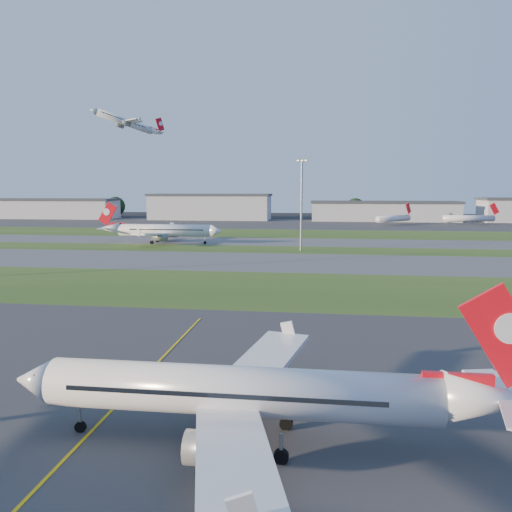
% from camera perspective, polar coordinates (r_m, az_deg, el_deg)
% --- Properties ---
extents(ground, '(700.00, 700.00, 0.00)m').
position_cam_1_polar(ground, '(43.29, -23.35, -16.45)').
color(ground, black).
rests_on(ground, ground).
extents(apron_near, '(300.00, 70.00, 0.01)m').
position_cam_1_polar(apron_near, '(43.29, -23.35, -16.44)').
color(apron_near, '#333335').
rests_on(apron_near, ground).
extents(grass_strip_a, '(300.00, 34.00, 0.01)m').
position_cam_1_polar(grass_strip_a, '(89.89, -6.09, -3.52)').
color(grass_strip_a, '#2C4918').
rests_on(grass_strip_a, ground).
extents(taxiway_a, '(300.00, 32.00, 0.01)m').
position_cam_1_polar(taxiway_a, '(121.75, -2.41, -0.59)').
color(taxiway_a, '#515154').
rests_on(taxiway_a, ground).
extents(grass_strip_b, '(300.00, 18.00, 0.01)m').
position_cam_1_polar(grass_strip_b, '(146.23, -0.70, 0.78)').
color(grass_strip_b, '#2C4918').
rests_on(grass_strip_b, ground).
extents(taxiway_b, '(300.00, 26.00, 0.01)m').
position_cam_1_polar(taxiway_b, '(167.89, 0.39, 1.65)').
color(taxiway_b, '#515154').
rests_on(taxiway_b, ground).
extents(grass_strip_c, '(300.00, 40.00, 0.01)m').
position_cam_1_polar(grass_strip_c, '(200.53, 1.59, 2.60)').
color(grass_strip_c, '#2C4918').
rests_on(grass_strip_c, ground).
extents(apron_far, '(400.00, 80.00, 0.01)m').
position_cam_1_polar(apron_far, '(260.10, 2.99, 3.72)').
color(apron_far, '#333335').
rests_on(apron_far, ground).
extents(yellow_line, '(0.25, 60.00, 0.02)m').
position_cam_1_polar(yellow_line, '(41.08, -17.07, -17.49)').
color(yellow_line, gold).
rests_on(yellow_line, ground).
extents(airliner_parked, '(32.81, 27.87, 10.25)m').
position_cam_1_polar(airliner_parked, '(34.85, -1.47, -15.35)').
color(airliner_parked, silver).
rests_on(airliner_parked, ground).
extents(airliner_taxiing, '(38.19, 32.42, 11.92)m').
position_cam_1_polar(airliner_taxiing, '(164.66, -10.49, 2.87)').
color(airliner_taxiing, silver).
rests_on(airliner_taxiing, ground).
extents(airliner_departing, '(28.77, 25.35, 11.26)m').
position_cam_1_polar(airliner_departing, '(271.31, -14.72, 14.60)').
color(airliner_departing, silver).
extents(mini_jet_near, '(20.30, 22.53, 9.48)m').
position_cam_1_polar(mini_jet_near, '(258.74, 15.46, 4.17)').
color(mini_jet_near, silver).
rests_on(mini_jet_near, ground).
extents(mini_jet_far, '(28.49, 7.42, 9.48)m').
position_cam_1_polar(mini_jet_far, '(273.36, 23.15, 4.00)').
color(mini_jet_far, silver).
rests_on(mini_jet_far, ground).
extents(light_mast_centre, '(3.20, 0.70, 25.80)m').
position_cam_1_polar(light_mast_centre, '(141.82, 5.22, 6.54)').
color(light_mast_centre, gray).
rests_on(light_mast_centre, ground).
extents(hangar_far_west, '(91.80, 23.00, 12.20)m').
position_cam_1_polar(hangar_far_west, '(335.77, -23.08, 5.03)').
color(hangar_far_west, '#A8AAB0').
rests_on(hangar_far_west, ground).
extents(hangar_west, '(71.40, 23.00, 15.20)m').
position_cam_1_polar(hangar_west, '(296.30, -5.26, 5.64)').
color(hangar_west, '#A8AAB0').
rests_on(hangar_west, ground).
extents(hangar_east, '(81.60, 23.00, 11.20)m').
position_cam_1_polar(hangar_east, '(290.88, 14.40, 5.01)').
color(hangar_east, '#A8AAB0').
rests_on(hangar_east, ground).
extents(tree_west, '(12.10, 12.10, 13.20)m').
position_cam_1_polar(tree_west, '(330.93, -15.76, 5.50)').
color(tree_west, black).
rests_on(tree_west, ground).
extents(tree_mid_west, '(9.90, 9.90, 10.80)m').
position_cam_1_polar(tree_mid_west, '(302.69, -0.15, 5.37)').
color(tree_mid_west, black).
rests_on(tree_mid_west, ground).
extents(tree_mid_east, '(11.55, 11.55, 12.60)m').
position_cam_1_polar(tree_mid_east, '(303.44, 11.27, 5.41)').
color(tree_mid_east, black).
rests_on(tree_mid_east, ground).
extents(tree_east, '(10.45, 10.45, 11.40)m').
position_cam_1_polar(tree_east, '(315.18, 25.08, 4.81)').
color(tree_east, black).
rests_on(tree_east, ground).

